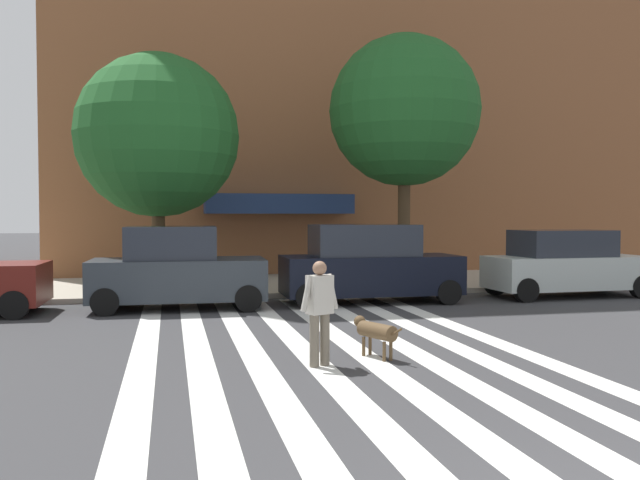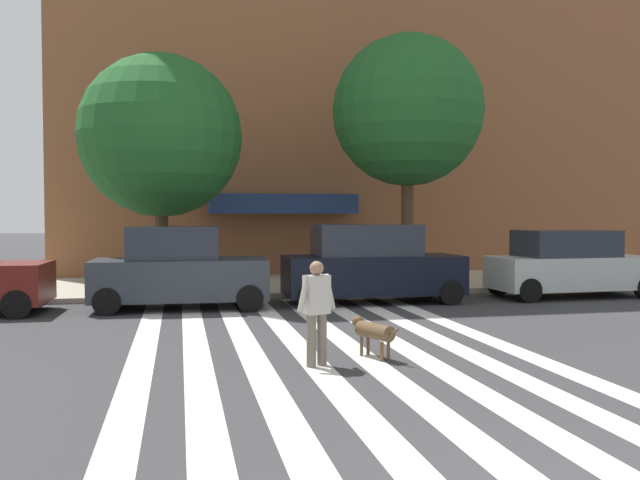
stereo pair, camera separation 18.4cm
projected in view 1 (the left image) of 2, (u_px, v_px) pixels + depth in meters
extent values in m
plane|color=#353538|center=(371.00, 346.00, 11.81)|extent=(160.00, 160.00, 0.00)
cube|color=#B0A694|center=(280.00, 284.00, 21.54)|extent=(80.00, 6.00, 0.15)
cube|color=silver|center=(143.00, 356.00, 10.93)|extent=(0.45, 13.37, 0.01)
cube|color=silver|center=(198.00, 354.00, 11.13)|extent=(0.45, 13.37, 0.01)
cube|color=silver|center=(251.00, 351.00, 11.33)|extent=(0.45, 13.37, 0.01)
cube|color=silver|center=(303.00, 349.00, 11.53)|extent=(0.45, 13.37, 0.01)
cube|color=silver|center=(352.00, 346.00, 11.73)|extent=(0.45, 13.37, 0.01)
cube|color=silver|center=(400.00, 344.00, 11.93)|extent=(0.45, 13.37, 0.01)
cube|color=silver|center=(446.00, 342.00, 12.13)|extent=(0.45, 13.37, 0.01)
cube|color=silver|center=(491.00, 340.00, 12.33)|extent=(0.45, 13.37, 0.01)
cube|color=brown|center=(325.00, 20.00, 32.98)|extent=(24.16, 16.51, 24.23)
cube|color=navy|center=(278.00, 204.00, 23.85)|extent=(5.30, 1.60, 0.70)
cylinder|color=black|center=(33.00, 295.00, 16.51)|extent=(0.67, 0.24, 0.66)
cylinder|color=black|center=(14.00, 305.00, 14.75)|extent=(0.67, 0.24, 0.66)
cube|color=#2D333B|center=(179.00, 279.00, 16.47)|extent=(4.35, 2.12, 1.00)
cube|color=#232833|center=(171.00, 243.00, 16.40)|extent=(2.25, 1.81, 0.82)
cylinder|color=black|center=(243.00, 290.00, 17.69)|extent=(0.67, 0.24, 0.66)
cylinder|color=black|center=(248.00, 298.00, 15.91)|extent=(0.67, 0.24, 0.66)
cylinder|color=black|center=(114.00, 293.00, 17.06)|extent=(0.67, 0.24, 0.66)
cylinder|color=black|center=(105.00, 302.00, 15.28)|extent=(0.67, 0.24, 0.66)
cube|color=black|center=(371.00, 275.00, 17.59)|extent=(4.72, 1.85, 1.01)
cube|color=#232833|center=(364.00, 240.00, 17.51)|extent=(2.74, 1.62, 0.83)
cylinder|color=black|center=(425.00, 286.00, 18.83)|extent=(0.66, 0.22, 0.66)
cylinder|color=black|center=(449.00, 292.00, 17.20)|extent=(0.66, 0.22, 0.66)
cylinder|color=black|center=(296.00, 289.00, 18.01)|extent=(0.66, 0.22, 0.66)
cylinder|color=black|center=(308.00, 296.00, 16.38)|extent=(0.66, 0.22, 0.66)
cube|color=#B7C1BE|center=(567.00, 272.00, 18.91)|extent=(4.61, 1.91, 0.92)
cube|color=#232833|center=(562.00, 243.00, 18.83)|extent=(2.66, 1.65, 0.75)
cylinder|color=black|center=(602.00, 281.00, 20.16)|extent=(0.66, 0.23, 0.66)
cylinder|color=black|center=(495.00, 284.00, 19.29)|extent=(0.66, 0.23, 0.66)
cylinder|color=black|center=(526.00, 290.00, 17.68)|extent=(0.66, 0.23, 0.66)
cylinder|color=#4C3823|center=(158.00, 236.00, 19.15)|extent=(0.38, 0.38, 3.20)
sphere|color=#1E5623|center=(158.00, 136.00, 19.04)|extent=(4.72, 4.72, 4.72)
cylinder|color=#4C3823|center=(404.00, 219.00, 20.63)|extent=(0.38, 0.38, 4.16)
sphere|color=#1E5623|center=(404.00, 111.00, 20.50)|extent=(4.70, 4.70, 4.70)
cylinder|color=#6B6051|center=(314.00, 341.00, 10.14)|extent=(0.20, 0.20, 0.82)
cylinder|color=#6B6051|center=(325.00, 339.00, 10.26)|extent=(0.20, 0.20, 0.82)
cube|color=#B2ADA3|center=(320.00, 294.00, 10.17)|extent=(0.44, 0.37, 0.60)
cylinder|color=#B2ADA3|center=(307.00, 294.00, 10.03)|extent=(0.24, 0.17, 0.57)
cylinder|color=#B2ADA3|center=(332.00, 292.00, 10.31)|extent=(0.24, 0.17, 0.57)
sphere|color=#936B51|center=(320.00, 268.00, 10.16)|extent=(0.29, 0.29, 0.22)
cylinder|color=brown|center=(377.00, 331.00, 10.77)|extent=(0.53, 0.78, 0.26)
sphere|color=brown|center=(360.00, 321.00, 11.13)|extent=(0.26, 0.26, 0.20)
cylinder|color=brown|center=(397.00, 332.00, 10.39)|extent=(0.12, 0.23, 0.16)
cylinder|color=brown|center=(364.00, 346.00, 10.95)|extent=(0.07, 0.07, 0.32)
cylinder|color=brown|center=(370.00, 346.00, 11.03)|extent=(0.07, 0.07, 0.32)
cylinder|color=brown|center=(384.00, 352.00, 10.53)|extent=(0.07, 0.07, 0.32)
cylinder|color=brown|center=(391.00, 351.00, 10.61)|extent=(0.07, 0.07, 0.32)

